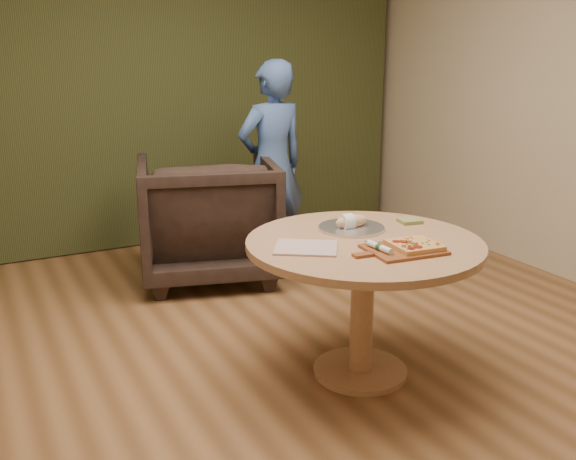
{
  "coord_description": "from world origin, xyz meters",
  "views": [
    {
      "loc": [
        -1.49,
        -2.58,
        1.7
      ],
      "look_at": [
        -0.02,
        0.25,
        0.78
      ],
      "focal_mm": 40.0,
      "sensor_mm": 36.0,
      "label": 1
    }
  ],
  "objects_px": {
    "flatbread_pizza": "(414,245)",
    "bread_roll": "(350,222)",
    "armchair": "(208,212)",
    "person_standing": "(272,165)",
    "serving_tray": "(351,228)",
    "cutlery_roll": "(380,247)",
    "pizza_paddle": "(402,250)",
    "pedestal_table": "(363,266)"
  },
  "relations": [
    {
      "from": "serving_tray",
      "to": "bread_roll",
      "type": "height_order",
      "value": "bread_roll"
    },
    {
      "from": "bread_roll",
      "to": "pedestal_table",
      "type": "bearing_deg",
      "value": -102.39
    },
    {
      "from": "pizza_paddle",
      "to": "armchair",
      "type": "bearing_deg",
      "value": 101.98
    },
    {
      "from": "pedestal_table",
      "to": "bread_roll",
      "type": "xyz_separation_m",
      "value": [
        0.04,
        0.2,
        0.18
      ]
    },
    {
      "from": "armchair",
      "to": "person_standing",
      "type": "height_order",
      "value": "person_standing"
    },
    {
      "from": "pedestal_table",
      "to": "cutlery_roll",
      "type": "distance_m",
      "value": 0.28
    },
    {
      "from": "pedestal_table",
      "to": "pizza_paddle",
      "type": "height_order",
      "value": "pizza_paddle"
    },
    {
      "from": "pedestal_table",
      "to": "cutlery_roll",
      "type": "bearing_deg",
      "value": -104.76
    },
    {
      "from": "flatbread_pizza",
      "to": "armchair",
      "type": "height_order",
      "value": "armchair"
    },
    {
      "from": "armchair",
      "to": "person_standing",
      "type": "bearing_deg",
      "value": -158.72
    },
    {
      "from": "pizza_paddle",
      "to": "flatbread_pizza",
      "type": "distance_m",
      "value": 0.07
    },
    {
      "from": "pizza_paddle",
      "to": "pedestal_table",
      "type": "bearing_deg",
      "value": 108.85
    },
    {
      "from": "pizza_paddle",
      "to": "person_standing",
      "type": "xyz_separation_m",
      "value": [
        0.33,
        2.1,
        0.05
      ]
    },
    {
      "from": "cutlery_roll",
      "to": "bread_roll",
      "type": "relative_size",
      "value": 1.03
    },
    {
      "from": "pizza_paddle",
      "to": "serving_tray",
      "type": "relative_size",
      "value": 1.29
    },
    {
      "from": "pizza_paddle",
      "to": "serving_tray",
      "type": "height_order",
      "value": "serving_tray"
    },
    {
      "from": "armchair",
      "to": "person_standing",
      "type": "distance_m",
      "value": 0.64
    },
    {
      "from": "pizza_paddle",
      "to": "cutlery_roll",
      "type": "height_order",
      "value": "cutlery_roll"
    },
    {
      "from": "bread_roll",
      "to": "person_standing",
      "type": "distance_m",
      "value": 1.69
    },
    {
      "from": "pizza_paddle",
      "to": "flatbread_pizza",
      "type": "bearing_deg",
      "value": -6.89
    },
    {
      "from": "pizza_paddle",
      "to": "cutlery_roll",
      "type": "xyz_separation_m",
      "value": [
        -0.11,
        0.03,
        0.02
      ]
    },
    {
      "from": "flatbread_pizza",
      "to": "bread_roll",
      "type": "distance_m",
      "value": 0.46
    },
    {
      "from": "pedestal_table",
      "to": "person_standing",
      "type": "relative_size",
      "value": 0.75
    },
    {
      "from": "serving_tray",
      "to": "armchair",
      "type": "distance_m",
      "value": 1.64
    },
    {
      "from": "bread_roll",
      "to": "pizza_paddle",
      "type": "bearing_deg",
      "value": -88.53
    },
    {
      "from": "pizza_paddle",
      "to": "flatbread_pizza",
      "type": "xyz_separation_m",
      "value": [
        0.06,
        -0.01,
        0.02
      ]
    },
    {
      "from": "pedestal_table",
      "to": "flatbread_pizza",
      "type": "height_order",
      "value": "flatbread_pizza"
    },
    {
      "from": "serving_tray",
      "to": "person_standing",
      "type": "height_order",
      "value": "person_standing"
    },
    {
      "from": "person_standing",
      "to": "cutlery_roll",
      "type": "bearing_deg",
      "value": 71.73
    },
    {
      "from": "pedestal_table",
      "to": "armchair",
      "type": "distance_m",
      "value": 1.82
    },
    {
      "from": "person_standing",
      "to": "pizza_paddle",
      "type": "bearing_deg",
      "value": 74.82
    },
    {
      "from": "flatbread_pizza",
      "to": "bread_roll",
      "type": "xyz_separation_m",
      "value": [
        -0.07,
        0.45,
        0.02
      ]
    },
    {
      "from": "pizza_paddle",
      "to": "cutlery_roll",
      "type": "distance_m",
      "value": 0.12
    },
    {
      "from": "flatbread_pizza",
      "to": "bread_roll",
      "type": "bearing_deg",
      "value": 99.2
    },
    {
      "from": "bread_roll",
      "to": "person_standing",
      "type": "bearing_deg",
      "value": 78.34
    },
    {
      "from": "bread_roll",
      "to": "person_standing",
      "type": "relative_size",
      "value": 0.12
    },
    {
      "from": "bread_roll",
      "to": "cutlery_roll",
      "type": "bearing_deg",
      "value": -103.59
    },
    {
      "from": "cutlery_roll",
      "to": "serving_tray",
      "type": "relative_size",
      "value": 0.56
    },
    {
      "from": "pedestal_table",
      "to": "serving_tray",
      "type": "distance_m",
      "value": 0.26
    },
    {
      "from": "pizza_paddle",
      "to": "armchair",
      "type": "xyz_separation_m",
      "value": [
        -0.23,
        2.04,
        -0.25
      ]
    },
    {
      "from": "cutlery_roll",
      "to": "bread_roll",
      "type": "height_order",
      "value": "bread_roll"
    },
    {
      "from": "pedestal_table",
      "to": "person_standing",
      "type": "bearing_deg",
      "value": 78.26
    }
  ]
}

